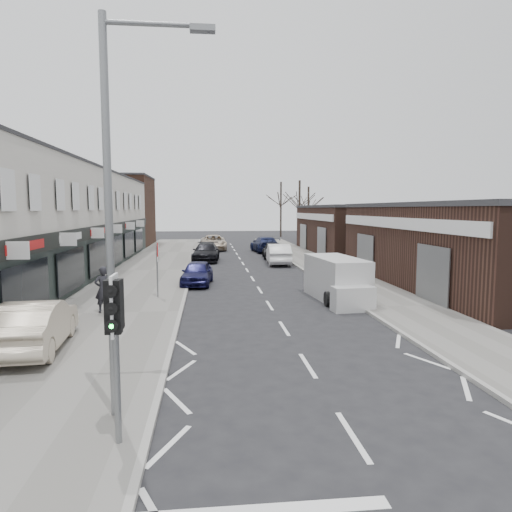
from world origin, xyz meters
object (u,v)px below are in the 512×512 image
object	(u,v)px
traffic_light	(115,320)
pedestrian	(103,289)
white_van	(337,280)
parked_car_left_b	(206,252)
parked_car_right_a	(278,254)
parked_car_right_c	(265,244)
street_lamp	(117,196)
warning_sign	(158,254)
parked_car_left_a	(197,273)
sedan_on_pavement	(35,325)
parked_car_left_c	(213,243)
parked_car_right_b	(273,250)

from	to	relation	value
traffic_light	pedestrian	size ratio (longest dim) A/B	1.62
white_van	parked_car_left_b	distance (m)	18.18
pedestrian	parked_car_right_a	distance (m)	19.15
parked_car_right_a	parked_car_right_c	bearing A→B (deg)	-87.12
street_lamp	parked_car_left_b	distance (m)	29.05
street_lamp	warning_sign	bearing A→B (deg)	92.84
warning_sign	parked_car_right_c	size ratio (longest dim) A/B	0.49
warning_sign	parked_car_left_a	size ratio (longest dim) A/B	0.67
parked_car_right_a	parked_car_right_c	world-z (taller)	parked_car_right_a
warning_sign	pedestrian	distance (m)	3.84
parked_car_right_c	sedan_on_pavement	bearing A→B (deg)	65.84
parked_car_left_c	parked_car_left_a	bearing A→B (deg)	-94.09
parked_car_right_b	parked_car_right_c	distance (m)	5.75
parked_car_left_a	parked_car_left_c	bearing A→B (deg)	92.43
sedan_on_pavement	parked_car_right_c	size ratio (longest dim) A/B	0.85
parked_car_left_a	parked_car_left_c	distance (m)	22.32
traffic_light	street_lamp	size ratio (longest dim) A/B	0.39
street_lamp	parked_car_left_c	xyz separation A→B (m)	(2.33, 39.19, -3.83)
white_van	sedan_on_pavement	bearing A→B (deg)	-153.89
parked_car_left_c	parked_car_right_a	size ratio (longest dim) A/B	1.17
white_van	parked_car_right_c	xyz separation A→B (m)	(-0.47, 24.48, -0.17)
parked_car_left_c	parked_car_right_a	world-z (taller)	parked_car_right_a
traffic_light	sedan_on_pavement	bearing A→B (deg)	120.96
sedan_on_pavement	parked_car_right_a	distance (m)	23.92
warning_sign	parked_car_right_a	size ratio (longest dim) A/B	0.56
sedan_on_pavement	street_lamp	bearing A→B (deg)	121.26
parked_car_left_b	traffic_light	bearing A→B (deg)	-88.99
street_lamp	parked_car_right_a	world-z (taller)	street_lamp
sedan_on_pavement	parked_car_left_c	distance (m)	34.94
parked_car_right_b	parked_car_right_a	bearing A→B (deg)	91.53
street_lamp	pedestrian	bearing A→B (deg)	104.64
street_lamp	white_van	xyz separation A→B (m)	(7.93, 11.71, -3.65)
street_lamp	parked_car_left_b	bearing A→B (deg)	86.83
traffic_light	pedestrian	xyz separation A→B (m)	(-2.65, 10.87, -1.34)
traffic_light	parked_car_left_b	distance (m)	30.05
pedestrian	sedan_on_pavement	bearing A→B (deg)	57.62
parked_car_right_a	street_lamp	bearing A→B (deg)	78.18
parked_car_left_c	white_van	bearing A→B (deg)	-79.49
pedestrian	parked_car_right_b	world-z (taller)	pedestrian
pedestrian	parked_car_right_a	xyz separation A→B (m)	(9.82, 16.44, -0.28)
white_van	parked_car_left_b	xyz separation A→B (m)	(-6.33, 17.04, -0.21)
parked_car_right_a	parked_car_right_b	world-z (taller)	parked_car_right_a
sedan_on_pavement	parked_car_left_c	bearing A→B (deg)	-104.28
traffic_light	warning_sign	size ratio (longest dim) A/B	1.15
sedan_on_pavement	traffic_light	bearing A→B (deg)	116.17
parked_car_right_a	parked_car_right_b	xyz separation A→B (m)	(0.18, 4.35, -0.05)
parked_car_right_a	parked_car_right_b	distance (m)	4.35
sedan_on_pavement	parked_car_right_a	bearing A→B (deg)	-121.45
warning_sign	parked_car_right_a	distance (m)	15.54
traffic_light	sedan_on_pavement	size ratio (longest dim) A/B	0.67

